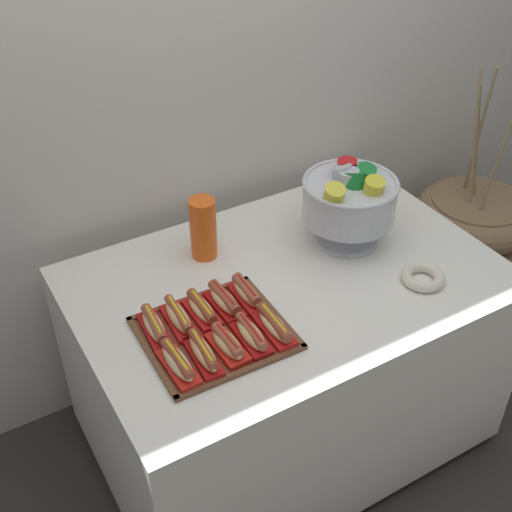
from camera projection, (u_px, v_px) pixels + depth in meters
ground_plane at (283, 430)px, 2.60m from camera, size 10.00×10.00×0.00m
back_wall at (198, 55)px, 2.22m from camera, size 6.00×0.10×2.60m
buffet_table at (285, 357)px, 2.36m from camera, size 1.35×0.90×0.76m
floor_vase at (465, 258)px, 3.01m from camera, size 0.59×0.59×1.17m
serving_tray at (215, 334)px, 1.93m from camera, size 0.41×0.37×0.01m
hot_dog_0 at (178, 363)px, 1.79m from camera, size 0.07×0.17×0.06m
hot_dog_1 at (203, 353)px, 1.82m from camera, size 0.07×0.18×0.06m
hot_dog_2 at (228, 344)px, 1.85m from camera, size 0.07×0.15×0.06m
hot_dog_3 at (251, 335)px, 1.88m from camera, size 0.07×0.16×0.06m
hot_dog_4 at (274, 326)px, 1.91m from camera, size 0.07×0.17×0.06m
hot_dog_5 at (154, 327)px, 1.91m from camera, size 0.07×0.17×0.06m
hot_dog_6 at (178, 318)px, 1.94m from camera, size 0.07×0.17×0.06m
hot_dog_7 at (202, 310)px, 1.97m from camera, size 0.07×0.16×0.06m
hot_dog_8 at (225, 301)px, 2.00m from camera, size 0.07×0.16×0.06m
hot_dog_9 at (247, 293)px, 2.02m from camera, size 0.07×0.16×0.06m
punch_bowl at (350, 199)px, 2.21m from camera, size 0.32×0.32×0.28m
cup_stack at (203, 228)px, 2.17m from camera, size 0.09×0.09×0.21m
donut at (423, 277)px, 2.12m from camera, size 0.14×0.14×0.04m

